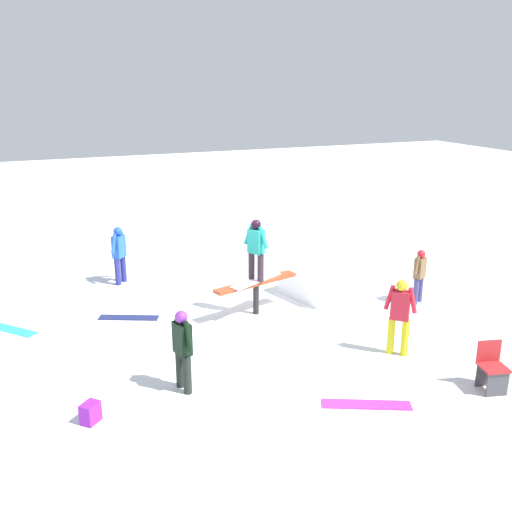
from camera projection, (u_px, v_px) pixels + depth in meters
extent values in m
plane|color=white|center=(256.00, 313.00, 13.36)|extent=(60.00, 60.00, 0.00)
cylinder|color=black|center=(256.00, 299.00, 13.26)|extent=(0.14, 0.14, 0.73)
cube|color=#A53F1E|center=(256.00, 282.00, 13.13)|extent=(2.20, 0.84, 0.08)
cube|color=white|center=(324.00, 281.00, 14.55)|extent=(2.13, 1.92, 0.67)
cube|color=white|center=(256.00, 280.00, 13.12)|extent=(1.46, 0.91, 0.03)
cylinder|color=#32232E|center=(252.00, 265.00, 13.10)|extent=(0.15, 0.15, 0.64)
cylinder|color=#32232E|center=(261.00, 268.00, 12.93)|extent=(0.15, 0.15, 0.64)
cube|color=teal|center=(256.00, 241.00, 12.84)|extent=(0.35, 0.41, 0.55)
cylinder|color=teal|center=(249.00, 234.00, 12.94)|extent=(0.20, 0.29, 0.50)
cylinder|color=teal|center=(263.00, 238.00, 12.66)|extent=(0.20, 0.29, 0.50)
sphere|color=black|center=(256.00, 224.00, 12.72)|extent=(0.23, 0.23, 0.23)
cylinder|color=navy|center=(118.00, 272.00, 15.13)|extent=(0.15, 0.15, 0.73)
cylinder|color=navy|center=(123.00, 269.00, 15.39)|extent=(0.15, 0.15, 0.73)
cube|color=blue|center=(119.00, 246.00, 15.06)|extent=(0.41, 0.42, 0.59)
cylinder|color=blue|center=(114.00, 244.00, 14.82)|extent=(0.23, 0.24, 0.53)
cylinder|color=blue|center=(123.00, 239.00, 15.23)|extent=(0.23, 0.24, 0.53)
sphere|color=blue|center=(118.00, 231.00, 14.94)|extent=(0.23, 0.23, 0.23)
cylinder|color=gold|center=(405.00, 338.00, 11.25)|extent=(0.15, 0.15, 0.75)
cylinder|color=gold|center=(391.00, 335.00, 11.34)|extent=(0.15, 0.15, 0.75)
cube|color=red|center=(400.00, 305.00, 11.10)|extent=(0.40, 0.40, 0.59)
cylinder|color=red|center=(413.00, 300.00, 10.98)|extent=(0.21, 0.20, 0.52)
cylinder|color=red|center=(389.00, 297.00, 11.13)|extent=(0.21, 0.20, 0.52)
sphere|color=gold|center=(402.00, 286.00, 10.98)|extent=(0.23, 0.23, 0.23)
cylinder|color=#3C3A6F|center=(420.00, 289.00, 14.01)|extent=(0.13, 0.13, 0.65)
cylinder|color=#3C3A6F|center=(416.00, 292.00, 13.84)|extent=(0.13, 0.13, 0.65)
cube|color=brown|center=(420.00, 268.00, 13.75)|extent=(0.36, 0.31, 0.51)
cylinder|color=brown|center=(424.00, 262.00, 13.86)|extent=(0.20, 0.15, 0.45)
cylinder|color=brown|center=(417.00, 265.00, 13.58)|extent=(0.20, 0.15, 0.45)
sphere|color=red|center=(421.00, 254.00, 13.65)|extent=(0.20, 0.20, 0.20)
cylinder|color=black|center=(180.00, 368.00, 10.10)|extent=(0.15, 0.15, 0.71)
cylinder|color=black|center=(187.00, 375.00, 9.88)|extent=(0.15, 0.15, 0.71)
cube|color=black|center=(182.00, 338.00, 9.80)|extent=(0.29, 0.39, 0.57)
cylinder|color=black|center=(176.00, 327.00, 9.93)|extent=(0.14, 0.24, 0.51)
cylinder|color=black|center=(188.00, 336.00, 9.59)|extent=(0.14, 0.24, 0.51)
sphere|color=purple|center=(181.00, 317.00, 9.68)|extent=(0.22, 0.22, 0.22)
cube|color=#C72FA1|center=(366.00, 405.00, 9.60)|extent=(1.47, 0.90, 0.02)
cube|color=navy|center=(129.00, 318.00, 13.10)|extent=(1.36, 0.82, 0.02)
cube|color=#2BC1CA|center=(11.00, 329.00, 12.49)|extent=(1.10, 1.19, 0.02)
cube|color=#3F3F44|center=(497.00, 385.00, 9.82)|extent=(0.39, 0.12, 0.44)
cube|color=#3F3F44|center=(486.00, 375.00, 10.16)|extent=(0.39, 0.12, 0.44)
cube|color=#AD2426|center=(494.00, 367.00, 9.92)|extent=(0.53, 0.53, 0.04)
cube|color=#AD2426|center=(489.00, 351.00, 10.04)|extent=(0.44, 0.14, 0.40)
cube|color=purple|center=(90.00, 413.00, 9.09)|extent=(0.37, 0.37, 0.34)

